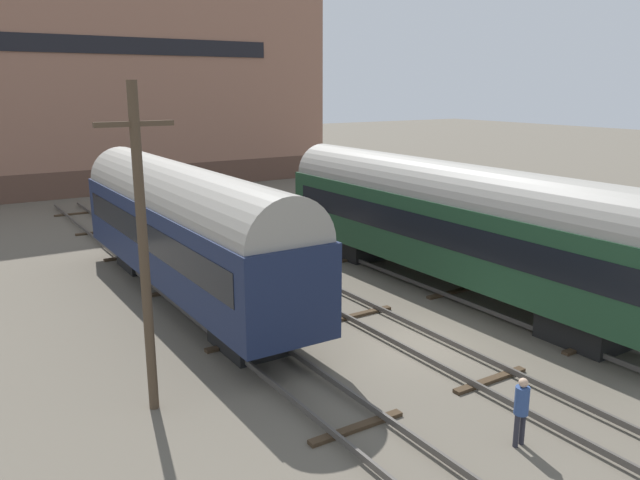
# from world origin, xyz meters

# --- Properties ---
(ground_plane) EXTENTS (200.00, 200.00, 0.00)m
(ground_plane) POSITION_xyz_m (0.00, 0.00, 0.00)
(ground_plane) COLOR #60594C
(track_left) EXTENTS (2.60, 60.00, 0.26)m
(track_left) POSITION_xyz_m (-4.50, 0.00, 0.14)
(track_left) COLOR #4C4742
(track_left) RESTS_ON ground
(track_middle) EXTENTS (2.60, 60.00, 0.26)m
(track_middle) POSITION_xyz_m (0.00, 0.00, 0.14)
(track_middle) COLOR #4C4742
(track_middle) RESTS_ON ground
(track_right) EXTENTS (2.60, 60.00, 0.26)m
(track_right) POSITION_xyz_m (4.50, 0.00, 0.14)
(track_right) COLOR #4C4742
(track_right) RESTS_ON ground
(train_car_green) EXTENTS (2.84, 18.64, 5.08)m
(train_car_green) POSITION_xyz_m (4.50, 3.37, 2.91)
(train_car_green) COLOR black
(train_car_green) RESTS_ON ground
(train_car_navy) EXTENTS (2.97, 16.16, 5.14)m
(train_car_navy) POSITION_xyz_m (-4.50, 7.86, 2.92)
(train_car_navy) COLOR black
(train_car_navy) RESTS_ON ground
(station_platform) EXTENTS (2.48, 14.92, 1.11)m
(station_platform) POSITION_xyz_m (7.06, 3.86, 1.02)
(station_platform) COLOR brown
(station_platform) RESTS_ON ground
(bench) EXTENTS (1.40, 0.40, 0.91)m
(bench) POSITION_xyz_m (6.79, 3.90, 1.60)
(bench) COLOR brown
(bench) RESTS_ON station_platform
(person_worker) EXTENTS (0.32, 0.32, 1.64)m
(person_worker) POSITION_xyz_m (-1.83, -5.50, 0.98)
(person_worker) COLOR #282833
(person_worker) RESTS_ON ground
(utility_pole) EXTENTS (1.80, 0.24, 7.99)m
(utility_pole) POSITION_xyz_m (-8.18, 0.58, 4.16)
(utility_pole) COLOR #473828
(utility_pole) RESTS_ON ground
(warehouse_building) EXTENTS (38.38, 11.64, 19.39)m
(warehouse_building) POSITION_xyz_m (-1.18, 39.01, 9.69)
(warehouse_building) COLOR brown
(warehouse_building) RESTS_ON ground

